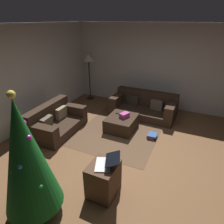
{
  "coord_description": "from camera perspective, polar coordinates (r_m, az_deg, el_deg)",
  "views": [
    {
      "loc": [
        -3.13,
        -0.98,
        2.69
      ],
      "look_at": [
        0.57,
        0.73,
        0.75
      ],
      "focal_mm": 31.54,
      "sensor_mm": 36.0,
      "label": 1
    }
  ],
  "objects": [
    {
      "name": "ground_plane",
      "position": [
        4.24,
        5.86,
        -14.06
      ],
      "size": [
        6.4,
        6.4,
        0.0
      ],
      "primitive_type": "plane",
      "color": "brown"
    },
    {
      "name": "rear_partition",
      "position": [
        5.36,
        -27.24,
        7.62
      ],
      "size": [
        6.4,
        0.12,
        2.6
      ],
      "primitive_type": "cube",
      "color": "#BCB7B2",
      "rests_on": "ground_plane"
    },
    {
      "name": "corner_partition",
      "position": [
        6.49,
        15.89,
        12.17
      ],
      "size": [
        0.12,
        6.4,
        2.6
      ],
      "primitive_type": "cube",
      "color": "#B5B0AB",
      "rests_on": "ground_plane"
    },
    {
      "name": "couch_left",
      "position": [
        5.32,
        -16.11,
        -2.64
      ],
      "size": [
        1.57,
        0.93,
        0.71
      ],
      "rotation": [
        0.0,
        0.0,
        3.19
      ],
      "color": "#332319",
      "rests_on": "ground_plane"
    },
    {
      "name": "couch_right",
      "position": [
        6.05,
        9.24,
        1.62
      ],
      "size": [
        0.93,
        1.91,
        0.71
      ],
      "rotation": [
        0.0,
        0.0,
        1.54
      ],
      "color": "#332319",
      "rests_on": "ground_plane"
    },
    {
      "name": "ottoman",
      "position": [
        5.23,
        2.79,
        -3.23
      ],
      "size": [
        0.83,
        0.71,
        0.36
      ],
      "primitive_type": "cube",
      "color": "#332319",
      "rests_on": "ground_plane"
    },
    {
      "name": "gift_box",
      "position": [
        5.11,
        3.64,
        -0.91
      ],
      "size": [
        0.29,
        0.24,
        0.12
      ],
      "primitive_type": "cube",
      "rotation": [
        0.0,
        0.0,
        -0.38
      ],
      "color": "#B23F8C",
      "rests_on": "ottoman"
    },
    {
      "name": "tv_remote",
      "position": [
        5.3,
        1.96,
        -0.43
      ],
      "size": [
        0.05,
        0.16,
        0.02
      ],
      "primitive_type": "cube",
      "rotation": [
        0.0,
        0.0,
        0.02
      ],
      "color": "black",
      "rests_on": "ottoman"
    },
    {
      "name": "christmas_tree",
      "position": [
        2.88,
        -23.76,
        -11.85
      ],
      "size": [
        0.82,
        0.82,
        1.97
      ],
      "color": "brown",
      "rests_on": "ground_plane"
    },
    {
      "name": "side_table",
      "position": [
        3.43,
        -2.51,
        -18.86
      ],
      "size": [
        0.52,
        0.44,
        0.59
      ],
      "primitive_type": "cube",
      "color": "#4C3323",
      "rests_on": "ground_plane"
    },
    {
      "name": "laptop",
      "position": [
        3.19,
        -1.56,
        -14.42
      ],
      "size": [
        0.47,
        0.49,
        0.17
      ],
      "color": "silver",
      "rests_on": "side_table"
    },
    {
      "name": "book_stack",
      "position": [
        5.02,
        11.55,
        -6.8
      ],
      "size": [
        0.29,
        0.24,
        0.1
      ],
      "color": "#4C423D",
      "rests_on": "ground_plane"
    },
    {
      "name": "corner_lamp",
      "position": [
        7.01,
        -6.8,
        14.46
      ],
      "size": [
        0.36,
        0.36,
        1.61
      ],
      "color": "black",
      "rests_on": "ground_plane"
    },
    {
      "name": "area_rug",
      "position": [
        5.31,
        2.75,
        -4.92
      ],
      "size": [
        2.6,
        2.0,
        0.01
      ],
      "primitive_type": "cube",
      "color": "brown",
      "rests_on": "ground_plane"
    }
  ]
}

